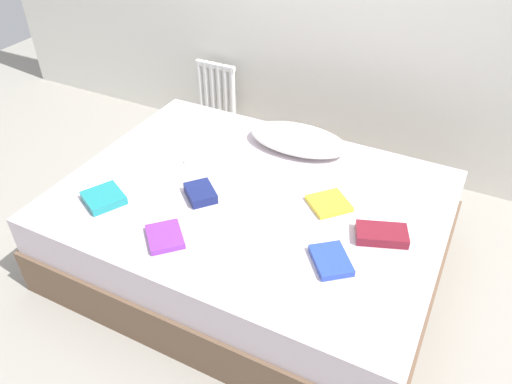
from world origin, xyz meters
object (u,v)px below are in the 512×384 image
at_px(textbook_yellow, 329,203).
at_px(textbook_teal, 104,198).
at_px(textbook_white, 207,159).
at_px(bed, 252,230).
at_px(pillow, 298,139).
at_px(textbook_maroon, 382,234).
at_px(radiator, 216,91).
at_px(textbook_purple, 165,237).
at_px(textbook_navy, 201,193).
at_px(textbook_blue, 331,260).

distance_m(textbook_yellow, textbook_teal, 1.15).
xyz_separation_m(textbook_white, textbook_teal, (-0.28, -0.56, 0.01)).
distance_m(bed, textbook_teal, 0.81).
xyz_separation_m(pillow, textbook_teal, (-0.68, -0.93, -0.03)).
relative_size(textbook_white, textbook_maroon, 0.94).
relative_size(textbook_yellow, textbook_teal, 1.01).
xyz_separation_m(bed, textbook_white, (-0.37, 0.16, 0.26)).
relative_size(radiator, pillow, 0.76).
bearing_deg(textbook_white, textbook_yellow, -13.66).
bearing_deg(textbook_purple, radiator, 158.15).
relative_size(radiator, textbook_maroon, 1.93).
xyz_separation_m(textbook_navy, textbook_white, (-0.15, 0.30, -0.01)).
bearing_deg(radiator, textbook_navy, -62.24).
bearing_deg(textbook_purple, bed, 112.31).
bearing_deg(radiator, textbook_purple, -66.71).
bearing_deg(pillow, textbook_teal, -126.24).
xyz_separation_m(textbook_teal, textbook_maroon, (1.34, 0.37, 0.00)).
bearing_deg(textbook_maroon, textbook_blue, -141.10).
distance_m(textbook_white, textbook_teal, 0.62).
xyz_separation_m(textbook_blue, textbook_teal, (-1.19, -0.11, 0.01)).
height_order(pillow, textbook_maroon, pillow).
xyz_separation_m(textbook_navy, textbook_purple, (0.02, -0.35, -0.01)).
distance_m(pillow, textbook_blue, 0.97).
bearing_deg(textbook_navy, textbook_teal, -108.20).
bearing_deg(textbook_teal, textbook_maroon, 43.01).
bearing_deg(textbook_yellow, radiator, 92.90).
relative_size(textbook_white, textbook_yellow, 1.18).
distance_m(bed, textbook_navy, 0.38).
distance_m(textbook_navy, textbook_yellow, 0.66).
bearing_deg(textbook_white, radiator, 109.39).
xyz_separation_m(textbook_blue, textbook_purple, (-0.75, -0.20, -0.00)).
bearing_deg(radiator, textbook_teal, -79.97).
height_order(bed, textbook_yellow, textbook_yellow).
bearing_deg(textbook_blue, radiator, -174.08).
distance_m(textbook_white, textbook_blue, 1.02).
bearing_deg(pillow, textbook_blue, -58.24).
distance_m(textbook_navy, textbook_teal, 0.49).
bearing_deg(textbook_purple, pillow, 121.83).
xyz_separation_m(radiator, textbook_teal, (0.28, -1.60, 0.15)).
bearing_deg(textbook_maroon, radiator, 122.69).
height_order(textbook_white, textbook_maroon, textbook_maroon).
xyz_separation_m(bed, textbook_purple, (-0.20, -0.49, 0.27)).
distance_m(textbook_purple, textbook_maroon, 1.01).
bearing_deg(textbook_purple, textbook_yellow, 89.31).
relative_size(bed, radiator, 4.38).
relative_size(textbook_navy, textbook_blue, 0.86).
height_order(textbook_navy, textbook_purple, textbook_navy).
xyz_separation_m(textbook_white, textbook_yellow, (0.77, -0.06, 0.00)).
relative_size(textbook_blue, textbook_purple, 1.05).
relative_size(textbook_navy, textbook_white, 0.78).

